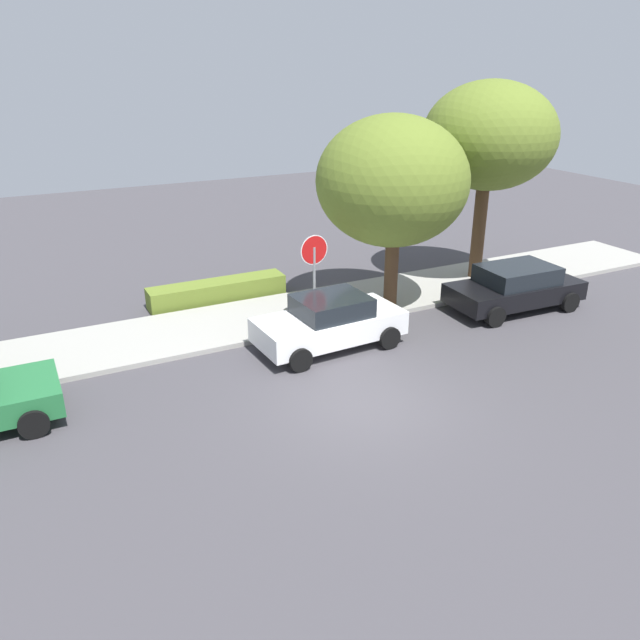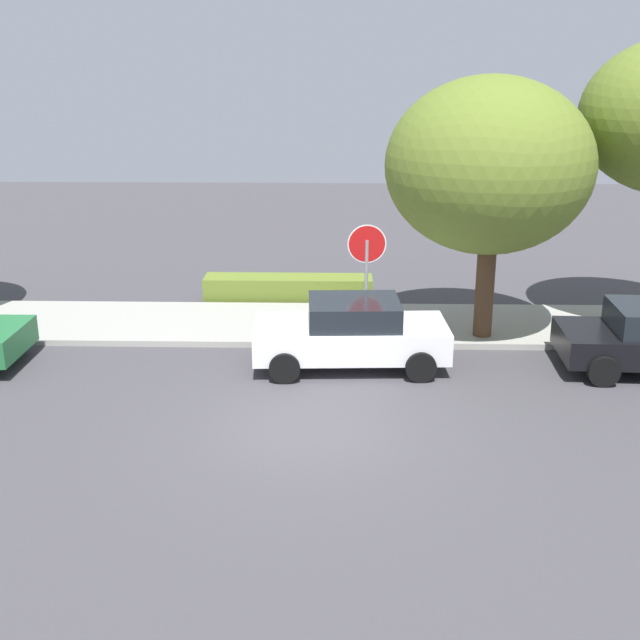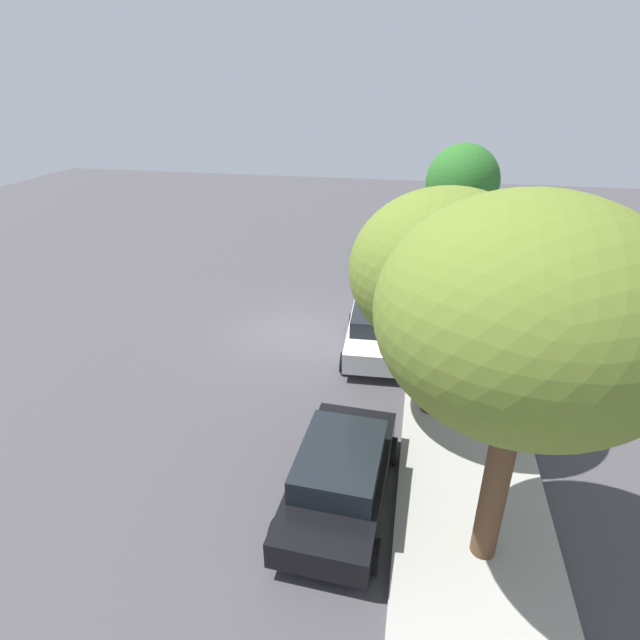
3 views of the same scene
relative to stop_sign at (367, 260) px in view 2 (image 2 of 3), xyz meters
name	(u,v)px [view 2 (image 2 of 3)]	position (x,y,z in m)	size (l,w,h in m)	color
ground_plane	(311,428)	(-1.11, -4.77, -1.93)	(60.00, 60.00, 0.00)	#423F44
sidewalk_curb	(319,324)	(-1.11, 0.97, -1.86)	(32.00, 3.13, 0.14)	#9E9B93
stop_sign	(367,260)	(0.00, 0.00, 0.00)	(0.89, 0.08, 2.76)	gray
parked_car_white	(351,333)	(-0.36, -1.68, -1.18)	(4.18, 2.17, 1.48)	white
street_tree_far	(489,166)	(2.66, 0.09, 2.13)	(4.59, 4.59, 6.02)	#513823
front_yard_hedge	(288,289)	(-2.01, 3.16, -1.59)	(4.55, 0.89, 0.69)	olive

